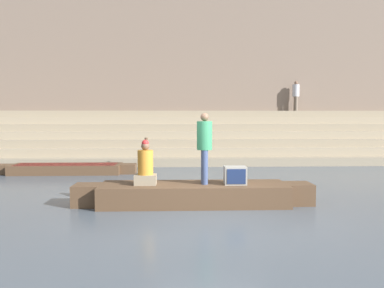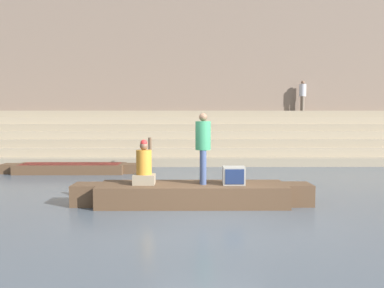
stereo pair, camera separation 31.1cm
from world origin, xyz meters
TOP-DOWN VIEW (x-y plane):
  - ground_plane at (0.00, 0.00)m, footprint 120.00×120.00m
  - ghat_steps at (0.00, 11.59)m, footprint 36.00×5.33m
  - back_wall at (0.00, 14.09)m, footprint 34.20×1.28m
  - rowboat_main at (-0.40, 1.11)m, footprint 5.87×1.36m
  - person_standing at (-0.14, 1.13)m, footprint 0.38×0.38m
  - person_rowing at (-1.58, 1.06)m, footprint 0.53×0.41m
  - tv_set at (0.61, 1.01)m, footprint 0.53×0.40m
  - moored_boat_shore at (-5.07, 6.42)m, footprint 5.30×1.12m
  - mooring_post at (-2.07, 7.05)m, footprint 0.13×0.13m
  - person_on_steps at (5.90, 13.11)m, footprint 0.38×0.38m

SIDE VIEW (x-z plane):
  - ground_plane at x=0.00m, z-range 0.00..0.00m
  - moored_boat_shore at x=-5.07m, z-range 0.01..0.38m
  - rowboat_main at x=-0.40m, z-range 0.02..0.54m
  - mooring_post at x=-2.07m, z-range 0.00..1.35m
  - tv_set at x=0.61m, z-range 0.52..0.96m
  - ghat_steps at x=0.00m, z-range -0.36..2.17m
  - person_rowing at x=-1.58m, z-range 0.40..1.50m
  - person_standing at x=-0.14m, z-range 0.65..2.39m
  - person_on_steps at x=5.90m, z-range 2.65..4.33m
  - back_wall at x=0.00m, z-range -0.03..9.49m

